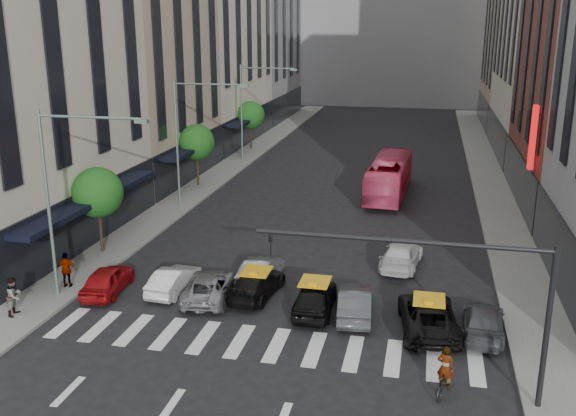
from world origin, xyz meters
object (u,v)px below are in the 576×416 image
Objects in this scene: pedestrian_near at (14,296)px; car_white_front at (174,280)px; bus at (389,177)px; taxi_left at (257,284)px; taxi_center at (315,297)px; streetlamp_far at (251,100)px; car_red at (108,280)px; motorcycle at (444,383)px; streetlamp_near at (64,180)px; streetlamp_mid at (189,127)px; pedestrian_far at (67,270)px.

car_white_front is at bearing -57.61° from pedestrian_near.
bus is at bearing -34.46° from pedestrian_near.
taxi_center is (3.08, -1.11, 0.10)m from taxi_left.
bus is 6.02× the size of pedestrian_near.
streetlamp_far reaches higher than car_red.
motorcycle is 0.94× the size of pedestrian_near.
taxi_center is 0.40× the size of bus.
pedestrian_near is at bearing 40.30° from car_white_front.
taxi_left is at bearing -170.79° from car_white_front.
streetlamp_near is 10.25m from taxi_left.
streetlamp_mid is 27.60m from motorcycle.
streetlamp_near is 16.00m from streetlamp_mid.
streetlamp_near and streetlamp_far have the same top height.
pedestrian_near and pedestrian_far have the same top height.
motorcycle is (3.83, -27.34, -1.06)m from bus.
car_white_front is at bearing -7.82° from taxi_center.
motorcycle is 19.00m from pedestrian_near.
car_red is at bearing -85.27° from streetlamp_mid.
taxi_center reaches higher than car_red.
streetlamp_far is at bearing -93.59° from car_red.
taxi_center is 12.54m from pedestrian_far.
car_red is at bearing 37.36° from streetlamp_near.
motorcycle is at bearing -64.70° from streetlamp_far.
streetlamp_mid is at bearing -68.49° from car_white_front.
pedestrian_far is (-18.28, 5.61, 0.60)m from motorcycle.
streetlamp_far is (0.00, 32.00, 0.00)m from streetlamp_near.
taxi_center is at bearing 87.66° from bus.
taxi_left is at bearing -176.82° from car_red.
taxi_left is (8.54, 2.11, -5.26)m from streetlamp_near.
streetlamp_near is 18.82m from motorcycle.
motorcycle is (17.37, -36.74, -5.46)m from streetlamp_far.
car_white_front is 2.27× the size of motorcycle.
streetlamp_mid is at bearing 28.74° from bus.
streetlamp_far is 31.51m from car_red.
taxi_left is at bearing -58.41° from streetlamp_mid.
streetlamp_near is 2.34× the size of car_white_front.
taxi_center is 2.42× the size of pedestrian_near.
car_red is 2.26× the size of pedestrian_near.
car_white_front reaches higher than motorcycle.
streetlamp_mid reaches higher than car_white_front.
streetlamp_far reaches higher than taxi_center.
car_white_front is at bearing -72.84° from streetlamp_mid.
pedestrian_near is 3.43m from pedestrian_far.
streetlamp_near reaches higher than pedestrian_far.
taxi_center is at bearing -27.52° from motorcycle.
taxi_left is at bearing 175.72° from pedestrian_far.
motorcycle is at bearing 148.83° from taxi_left.
streetlamp_far is 31.01m from car_white_front.
taxi_left is 11.18m from motorcycle.
car_red is 0.37× the size of bus.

